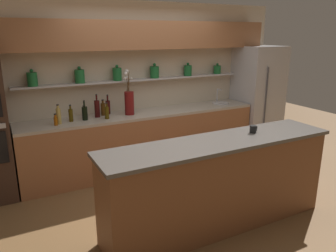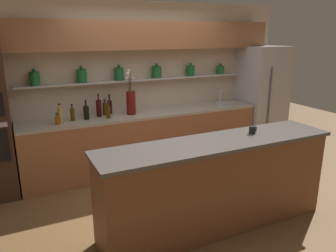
% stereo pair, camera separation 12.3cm
% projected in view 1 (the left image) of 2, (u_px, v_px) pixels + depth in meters
% --- Properties ---
extents(ground_plane, '(12.00, 12.00, 0.00)m').
position_uv_depth(ground_plane, '(187.00, 199.00, 4.34)').
color(ground_plane, brown).
extents(back_wall_unit, '(5.20, 0.44, 2.60)m').
position_uv_depth(back_wall_unit, '(139.00, 70.00, 5.21)').
color(back_wall_unit, beige).
rests_on(back_wall_unit, ground_plane).
extents(back_counter_unit, '(3.77, 0.62, 0.92)m').
position_uv_depth(back_counter_unit, '(144.00, 141.00, 5.24)').
color(back_counter_unit, '#99603D').
rests_on(back_counter_unit, ground_plane).
extents(island_counter, '(2.70, 0.61, 1.02)m').
position_uv_depth(island_counter, '(218.00, 184.00, 3.63)').
color(island_counter, brown).
rests_on(island_counter, ground_plane).
extents(refrigerator, '(0.75, 0.73, 1.90)m').
position_uv_depth(refrigerator, '(257.00, 98.00, 6.09)').
color(refrigerator, '#B7B7BC').
rests_on(refrigerator, ground_plane).
extents(flower_vase, '(0.15, 0.16, 0.68)m').
position_uv_depth(flower_vase, '(129.00, 101.00, 4.95)').
color(flower_vase, maroon).
rests_on(flower_vase, back_counter_unit).
extents(sink_fixture, '(0.29, 0.29, 0.25)m').
position_uv_depth(sink_fixture, '(220.00, 102.00, 5.78)').
color(sink_fixture, '#B7B7BC').
rests_on(sink_fixture, back_counter_unit).
extents(bottle_sauce_0, '(0.05, 0.05, 0.16)m').
position_uv_depth(bottle_sauce_0, '(56.00, 121.00, 4.40)').
color(bottle_sauce_0, '#9E4C0A').
rests_on(bottle_sauce_0, back_counter_unit).
extents(bottle_sauce_1, '(0.05, 0.05, 0.17)m').
position_uv_depth(bottle_sauce_1, '(84.00, 112.00, 4.84)').
color(bottle_sauce_1, '#9E4C0A').
rests_on(bottle_sauce_1, back_counter_unit).
extents(bottle_oil_2, '(0.06, 0.06, 0.24)m').
position_uv_depth(bottle_oil_2, '(107.00, 112.00, 4.73)').
color(bottle_oil_2, '#47380A').
rests_on(bottle_oil_2, back_counter_unit).
extents(bottle_spirit_3, '(0.07, 0.07, 0.24)m').
position_uv_depth(bottle_spirit_3, '(103.00, 109.00, 4.92)').
color(bottle_spirit_3, '#4C2D0C').
rests_on(bottle_spirit_3, back_counter_unit).
extents(bottle_oil_4, '(0.06, 0.06, 0.24)m').
position_uv_depth(bottle_oil_4, '(71.00, 115.00, 4.58)').
color(bottle_oil_4, '#47380A').
rests_on(bottle_oil_4, back_counter_unit).
extents(bottle_wine_5, '(0.08, 0.08, 0.34)m').
position_uv_depth(bottle_wine_5, '(97.00, 108.00, 4.81)').
color(bottle_wine_5, '#380C0C').
rests_on(bottle_wine_5, back_counter_unit).
extents(bottle_spirit_6, '(0.06, 0.06, 0.27)m').
position_uv_depth(bottle_spirit_6, '(59.00, 116.00, 4.45)').
color(bottle_spirit_6, tan).
rests_on(bottle_spirit_6, back_counter_unit).
extents(bottle_wine_7, '(0.07, 0.07, 0.30)m').
position_uv_depth(bottle_wine_7, '(108.00, 107.00, 5.00)').
color(bottle_wine_7, '#380C0C').
rests_on(bottle_wine_7, back_counter_unit).
extents(bottle_wine_8, '(0.08, 0.08, 0.29)m').
position_uv_depth(bottle_wine_8, '(85.00, 113.00, 4.66)').
color(bottle_wine_8, black).
rests_on(bottle_wine_8, back_counter_unit).
extents(coffee_mug, '(0.10, 0.08, 0.09)m').
position_uv_depth(coffee_mug, '(253.00, 129.00, 3.74)').
color(coffee_mug, black).
rests_on(coffee_mug, island_counter).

